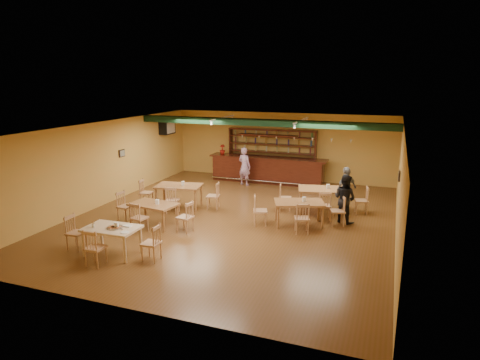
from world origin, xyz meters
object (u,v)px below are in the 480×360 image
at_px(bar_counter, 267,170).
at_px(patron_bar, 244,166).
at_px(dining_table_b, 323,200).
at_px(patron_right_a, 345,199).
at_px(dining_table_a, 179,196).
at_px(near_table, 113,241).
at_px(dining_table_c, 154,215).
at_px(dining_table_d, 299,213).

bearing_deg(bar_counter, patron_bar, -133.59).
bearing_deg(dining_table_b, patron_right_a, -58.02).
bearing_deg(patron_bar, dining_table_a, 91.02).
relative_size(near_table, patron_right_a, 0.89).
xyz_separation_m(dining_table_a, near_table, (0.39, -4.37, -0.02)).
bearing_deg(near_table, dining_table_b, 49.08).
relative_size(dining_table_c, dining_table_d, 0.95).
xyz_separation_m(dining_table_b, dining_table_c, (-4.70, -3.19, -0.06)).
distance_m(bar_counter, dining_table_d, 5.67).
relative_size(bar_counter, dining_table_a, 3.28).
height_order(dining_table_b, patron_right_a, patron_right_a).
relative_size(bar_counter, dining_table_b, 3.11).
bearing_deg(near_table, patron_right_a, 39.96).
bearing_deg(near_table, patron_bar, 83.54).
distance_m(dining_table_b, patron_bar, 4.67).
bearing_deg(dining_table_a, patron_right_a, -6.78).
relative_size(dining_table_a, near_table, 1.14).
distance_m(bar_counter, patron_right_a, 5.76).
bearing_deg(bar_counter, dining_table_c, -104.07).
distance_m(dining_table_d, patron_bar, 5.41).
xyz_separation_m(patron_bar, patron_right_a, (4.60, -3.48, -0.04)).
bearing_deg(dining_table_d, near_table, -155.38).
xyz_separation_m(bar_counter, dining_table_d, (2.53, -5.07, -0.19)).
bearing_deg(patron_right_a, dining_table_c, 50.66).
relative_size(dining_table_a, dining_table_b, 0.95).
xyz_separation_m(dining_table_c, patron_bar, (0.89, 5.87, 0.46)).
distance_m(dining_table_c, patron_right_a, 6.01).
xyz_separation_m(bar_counter, dining_table_c, (-1.68, -6.70, -0.21)).
bearing_deg(near_table, dining_table_c, 92.72).
relative_size(near_table, patron_bar, 0.85).
height_order(dining_table_a, dining_table_d, dining_table_a).
distance_m(patron_bar, patron_right_a, 5.77).
bearing_deg(near_table, dining_table_a, 93.73).
relative_size(patron_bar, patron_right_a, 1.05).
bearing_deg(dining_table_a, bar_counter, 57.64).
bearing_deg(dining_table_d, patron_bar, 108.44).
relative_size(dining_table_b, dining_table_d, 1.11).
bearing_deg(near_table, dining_table_d, 42.78).
bearing_deg(dining_table_a, dining_table_c, -93.80).
bearing_deg(dining_table_d, bar_counter, 96.98).
relative_size(dining_table_d, patron_right_a, 0.97).
xyz_separation_m(dining_table_c, dining_table_d, (4.21, 1.62, 0.02)).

